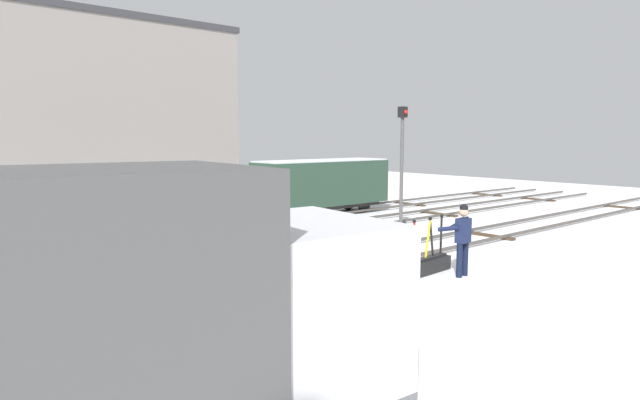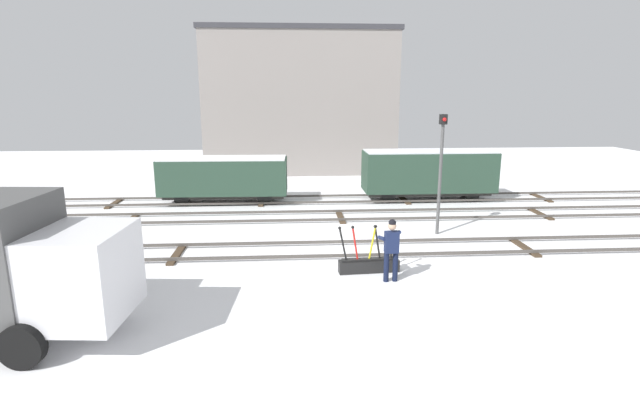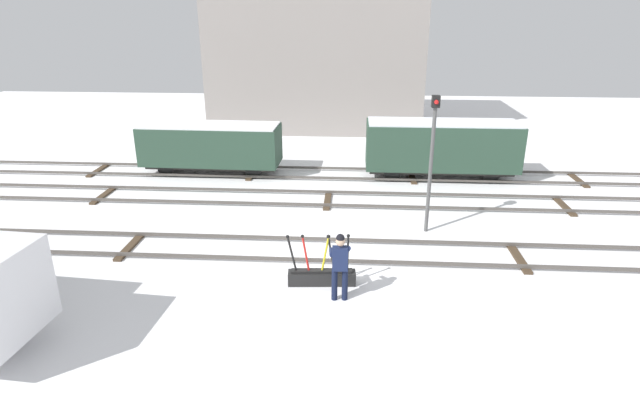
{
  "view_description": "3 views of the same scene",
  "coord_description": "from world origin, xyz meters",
  "views": [
    {
      "loc": [
        -10.13,
        -10.1,
        3.4
      ],
      "look_at": [
        0.53,
        2.77,
        1.43
      ],
      "focal_mm": 29.41,
      "sensor_mm": 36.0,
      "label": 1
    },
    {
      "loc": [
        -2.12,
        -14.98,
        5.19
      ],
      "look_at": [
        -0.99,
        2.62,
        1.2
      ],
      "focal_mm": 26.54,
      "sensor_mm": 36.0,
      "label": 2
    },
    {
      "loc": [
        0.93,
        -13.93,
        6.95
      ],
      "look_at": [
        -0.04,
        0.61,
        1.48
      ],
      "focal_mm": 28.87,
      "sensor_mm": 36.0,
      "label": 3
    }
  ],
  "objects": [
    {
      "name": "apartment_building",
      "position": [
        -1.38,
        18.37,
        4.65
      ],
      "size": [
        12.61,
        7.14,
        9.29
      ],
      "color": "gray",
      "rests_on": "ground_plane"
    },
    {
      "name": "freight_car_near_switch",
      "position": [
        -5.29,
        7.62,
        1.29
      ],
      "size": [
        6.05,
        2.1,
        2.21
      ],
      "rotation": [
        0.0,
        0.0,
        -0.02
      ],
      "color": "#2D2B28",
      "rests_on": "ground_plane"
    },
    {
      "name": "track_siding_far",
      "position": [
        0.0,
        7.62,
        0.11
      ],
      "size": [
        44.0,
        1.94,
        0.18
      ],
      "color": "#4C4742",
      "rests_on": "ground_plane"
    },
    {
      "name": "switch_lever_frame",
      "position": [
        0.17,
        -1.83,
        0.25
      ],
      "size": [
        1.84,
        0.49,
        1.45
      ],
      "rotation": [
        0.0,
        0.0,
        0.07
      ],
      "color": "black",
      "rests_on": "ground_plane"
    },
    {
      "name": "freight_car_far_end",
      "position": [
        4.68,
        7.62,
        1.41
      ],
      "size": [
        6.39,
        1.97,
        2.47
      ],
      "rotation": [
        0.0,
        0.0,
        0.0
      ],
      "color": "#2D2B28",
      "rests_on": "ground_plane"
    },
    {
      "name": "rail_worker",
      "position": [
        0.67,
        -2.56,
        1.03
      ],
      "size": [
        0.57,
        0.69,
        1.81
      ],
      "rotation": [
        0.0,
        0.0,
        0.07
      ],
      "color": "#111831",
      "rests_on": "ground_plane"
    },
    {
      "name": "ground_plane",
      "position": [
        0.0,
        0.0,
        0.0
      ],
      "size": [
        60.0,
        60.0,
        0.0
      ],
      "primitive_type": "plane",
      "color": "white"
    },
    {
      "name": "track_main_line",
      "position": [
        0.0,
        0.0,
        0.11
      ],
      "size": [
        44.0,
        1.94,
        0.18
      ],
      "color": "#4C4742",
      "rests_on": "ground_plane"
    },
    {
      "name": "signal_post",
      "position": [
        3.4,
        1.86,
        2.69
      ],
      "size": [
        0.24,
        0.32,
        4.46
      ],
      "color": "#4C4C4C",
      "rests_on": "ground_plane"
    },
    {
      "name": "track_siding_near",
      "position": [
        0.0,
        4.41,
        0.11
      ],
      "size": [
        44.0,
        1.94,
        0.18
      ],
      "color": "#4C4742",
      "rests_on": "ground_plane"
    }
  ]
}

